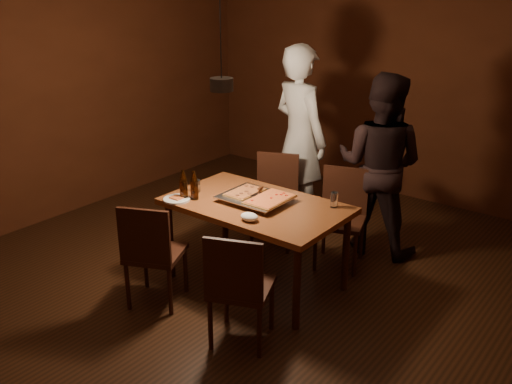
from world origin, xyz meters
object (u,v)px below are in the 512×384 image
Objects in this scene: chair_near_right at (238,280)px; beer_bottle_b at (194,185)px; diner_dark at (380,165)px; beer_bottle_a at (183,185)px; plate_slice at (177,199)px; chair_far_left at (275,191)px; diner_white at (300,139)px; chair_near_left at (151,246)px; dining_table at (256,211)px; pizza_tray at (255,199)px; chair_far_right at (342,208)px; pendant_lamp at (222,83)px.

chair_near_right is 1.13m from beer_bottle_b.
beer_bottle_a is at bearing 47.90° from diner_dark.
chair_far_left is at bearing 80.08° from plate_slice.
plate_slice is 1.63m from diner_white.
diner_dark is at bearing 66.20° from chair_near_right.
chair_far_left and chair_near_left have the same top height.
chair_far_left reaches higher than plate_slice.
chair_near_left is (-0.05, -1.60, 0.00)m from chair_far_left.
diner_dark is (0.51, 1.24, 0.19)m from dining_table.
chair_far_left reaches higher than pizza_tray.
chair_far_right is at bearing 38.91° from chair_near_left.
pendant_lamp is at bearing 21.46° from plate_slice.
beer_bottle_b is at bearing -151.40° from pizza_tray.
chair_near_left is at bearing 57.86° from diner_dark.
beer_bottle_a is 1.03× the size of beer_bottle_b.
pendant_lamp is at bearing -126.98° from pizza_tray.
beer_bottle_a is 0.14m from plate_slice.
dining_table is at bearing 48.39° from pendant_lamp.
chair_far_left is 0.32× the size of diner_dark.
chair_near_left is 0.63m from beer_bottle_a.
beer_bottle_b reaches higher than chair_near_left.
beer_bottle_a is 0.09m from beer_bottle_b.
diner_white reaches higher than beer_bottle_a.
dining_table is 2.69× the size of chair_near_left.
chair_near_right is 0.29× the size of diner_white.
plate_slice is at bearing 100.54° from diner_white.
pizza_tray is (0.35, -0.77, 0.24)m from chair_far_left.
beer_bottle_a is at bearing -151.27° from pizza_tray.
diner_dark is at bearing 40.55° from chair_near_left.
pendant_lamp is (0.25, 0.61, 1.22)m from chair_near_left.
chair_far_left is 1.01× the size of chair_near_right.
dining_table is 1.36× the size of pendant_lamp.
beer_bottle_b is 0.19m from plate_slice.
chair_near_left is 2.22× the size of beer_bottle_b.
pendant_lamp reaches higher than chair_near_right.
pizza_tray is 1.33m from diner_dark.
pizza_tray is at bearing 58.57° from diner_dark.
chair_far_right reaches higher than plate_slice.
chair_near_right is (0.46, -0.80, -0.14)m from dining_table.
pendant_lamp reaches higher than chair_far_left.
chair_near_left is (-0.42, -0.81, -0.14)m from dining_table.
beer_bottle_b is (-0.93, 0.55, 0.34)m from chair_near_right.
diner_dark is (0.14, 0.42, 0.33)m from chair_far_right.
chair_far_left is at bearing -17.38° from chair_far_right.
pendant_lamp is at bearing 9.16° from beer_bottle_b.
chair_far_left is at bearing 95.10° from chair_near_right.
dining_table is 5.98× the size of beer_bottle_b.
chair_near_right is 0.50× the size of pendant_lamp.
chair_far_left and chair_far_right have the same top height.
chair_far_right is 0.31× the size of diner_dark.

